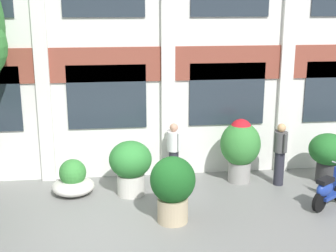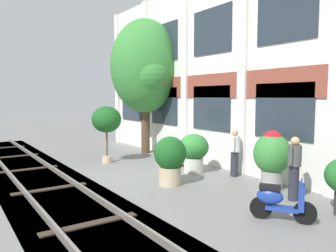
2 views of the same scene
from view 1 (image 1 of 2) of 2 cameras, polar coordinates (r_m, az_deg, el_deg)
ground_plane at (r=10.44m, az=-7.15°, el=-11.88°), size 80.00×80.00×0.00m
apartment_facade at (r=12.50m, az=-7.67°, el=10.18°), size 16.55×0.64×7.37m
potted_plant_fluted_column at (r=11.62m, az=-4.59°, el=-4.68°), size 1.06×1.06×1.38m
potted_plant_wide_bowl at (r=12.01m, az=-11.50°, el=-6.55°), size 1.06×1.06×0.90m
potted_plant_stone_basin at (r=12.49m, az=8.81°, el=-2.36°), size 1.06×1.06×1.72m
potted_plant_glazed_jar at (r=13.11m, az=18.95°, el=-3.12°), size 1.03×1.03×1.33m
potted_plant_ribbed_drum at (r=10.18m, az=0.58°, el=-7.31°), size 0.99×0.99×1.49m
scooter_near_curb at (r=11.64m, az=19.06°, el=-7.35°), size 1.20×0.85×0.98m
resident_by_doorway at (r=12.46m, az=0.71°, el=-2.97°), size 0.34×0.46×1.59m
resident_near_plants at (r=12.50m, az=13.50°, el=-3.14°), size 0.34×0.52×1.66m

